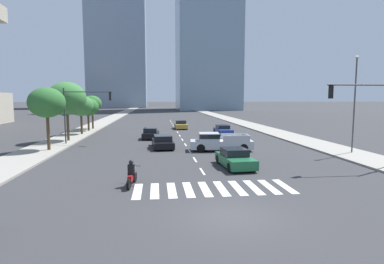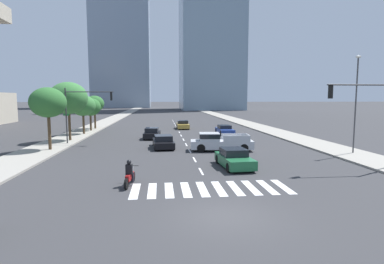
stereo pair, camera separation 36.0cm
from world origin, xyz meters
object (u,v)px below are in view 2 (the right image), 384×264
object	(u,v)px
street_tree_second	(68,98)
traffic_signal_near	(368,107)
pickup_truck	(219,142)
sedan_blue_1	(225,130)
sedan_green_4	(234,159)
sedan_black_2	(152,133)
sedan_black_0	(163,142)
street_tree_fifth	(95,104)
motorcycle_trailing	(130,175)
street_tree_third	(83,106)
traffic_signal_far	(84,105)
sedan_gold_3	(183,125)
street_tree_fourth	(90,107)
street_lamp_east	(356,98)

from	to	relation	value
street_tree_second	traffic_signal_near	bearing A→B (deg)	-34.65
pickup_truck	sedan_blue_1	size ratio (longest dim) A/B	1.28
sedan_green_4	sedan_black_2	bearing A→B (deg)	-163.17
sedan_black_0	street_tree_fifth	size ratio (longest dim) A/B	0.92
sedan_black_2	street_tree_second	distance (m)	10.26
motorcycle_trailing	sedan_blue_1	bearing A→B (deg)	-15.11
pickup_truck	street_tree_second	xyz separation A→B (m)	(-15.57, 7.86, 4.06)
street_tree_second	street_tree_third	size ratio (longest dim) A/B	1.27
traffic_signal_near	traffic_signal_far	bearing A→B (deg)	-33.04
sedan_black_0	sedan_green_4	bearing A→B (deg)	-155.36
sedan_gold_3	sedan_green_4	xyz separation A→B (m)	(1.64, -28.11, 0.01)
sedan_gold_3	sedan_black_2	bearing A→B (deg)	-21.42
pickup_truck	traffic_signal_near	xyz separation A→B (m)	(8.40, -8.70, 3.47)
street_tree_third	street_tree_fourth	size ratio (longest dim) A/B	1.08
sedan_black_0	street_tree_third	world-z (taller)	street_tree_third
pickup_truck	street_tree_fourth	bearing A→B (deg)	-44.68
sedan_black_2	street_lamp_east	world-z (taller)	street_lamp_east
street_tree_second	street_tree_fourth	distance (m)	10.69
traffic_signal_near	sedan_black_2	bearing A→B (deg)	-50.95
pickup_truck	traffic_signal_near	world-z (taller)	traffic_signal_near
street_lamp_east	street_tree_fourth	world-z (taller)	street_lamp_east
motorcycle_trailing	sedan_black_2	world-z (taller)	motorcycle_trailing
street_tree_third	sedan_black_0	bearing A→B (deg)	-48.79
sedan_black_2	street_tree_fourth	xyz separation A→B (m)	(-9.18, 8.94, 2.98)
sedan_blue_1	street_tree_third	bearing A→B (deg)	-94.91
sedan_gold_3	sedan_black_0	bearing A→B (deg)	-9.89
sedan_black_0	street_tree_fourth	distance (m)	19.51
sedan_blue_1	traffic_signal_far	bearing A→B (deg)	-66.63
sedan_black_0	street_tree_second	world-z (taller)	street_tree_second
sedan_black_0	sedan_green_4	distance (m)	10.40
sedan_gold_3	street_tree_fifth	world-z (taller)	street_tree_fifth
sedan_gold_3	sedan_green_4	world-z (taller)	sedan_green_4
sedan_gold_3	street_lamp_east	distance (m)	27.95
sedan_gold_3	street_lamp_east	xyz separation A→B (m)	(13.12, -24.31, 4.31)
sedan_green_4	street_tree_fourth	world-z (taller)	street_tree_fourth
sedan_black_0	traffic_signal_near	bearing A→B (deg)	-132.85
pickup_truck	sedan_black_2	world-z (taller)	pickup_truck
sedan_black_0	street_tree_fifth	bearing A→B (deg)	24.82
motorcycle_trailing	street_tree_second	bearing A→B (deg)	32.73
sedan_gold_3	sedan_blue_1	bearing A→B (deg)	31.97
sedan_black_2	street_tree_third	distance (m)	10.82
sedan_green_4	street_tree_fifth	bearing A→B (deg)	-155.48
sedan_green_4	street_tree_second	xyz separation A→B (m)	(-15.40, 14.73, 4.27)
street_tree_fifth	sedan_black_0	bearing A→B (deg)	-61.46
motorcycle_trailing	sedan_blue_1	xyz separation A→B (m)	(10.41, 23.93, -0.01)
street_tree_fourth	pickup_truck	bearing A→B (deg)	-49.87
traffic_signal_far	street_tree_fourth	bearing A→B (deg)	99.85
street_lamp_east	street_tree_fifth	world-z (taller)	street_lamp_east
sedan_blue_1	street_tree_second	size ratio (longest dim) A/B	0.71
sedan_blue_1	sedan_gold_3	xyz separation A→B (m)	(-5.12, 8.19, 0.03)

